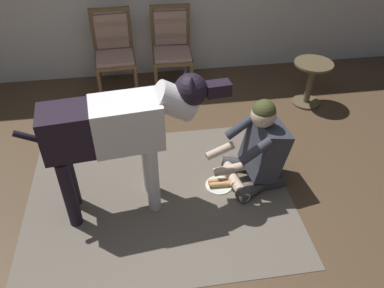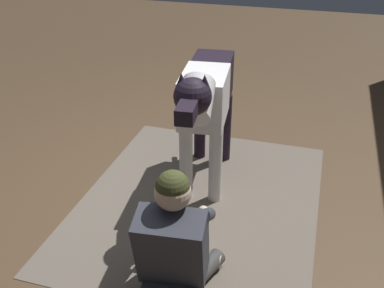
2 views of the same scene
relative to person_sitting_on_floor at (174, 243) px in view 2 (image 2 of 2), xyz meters
name	(u,v)px [view 2 (image 2 of 2)]	position (x,y,z in m)	size (l,w,h in m)	color
ground_plane	(166,193)	(-0.93, -0.39, -0.35)	(14.26, 14.26, 0.00)	brown
area_rug	(199,201)	(-0.89, -0.09, -0.34)	(2.26, 1.83, 0.01)	#6A5F53
person_sitting_on_floor	(174,243)	(0.00, 0.00, 0.00)	(0.70, 0.57, 0.84)	#414140
large_dog	(205,99)	(-1.14, -0.12, 0.43)	(1.57, 0.41, 1.18)	silver
hot_dog_on_plate	(186,245)	(-0.34, -0.04, -0.32)	(0.24, 0.24, 0.06)	white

